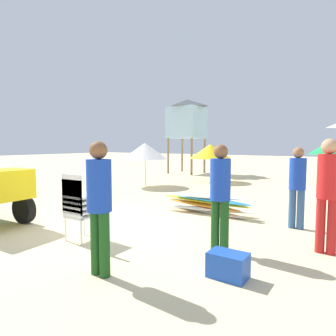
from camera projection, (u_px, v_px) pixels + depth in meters
name	position (u px, v px, depth m)	size (l,w,h in m)	color
ground	(89.00, 228.00, 6.02)	(80.00, 80.00, 0.00)	beige
stacked_plastic_chairs	(78.00, 202.00, 5.16)	(0.48, 0.48, 1.20)	white
surfboard_pile	(206.00, 204.00, 7.30)	(2.60, 0.76, 0.48)	white
lifeguard_near_left	(297.00, 182.00, 5.93)	(0.32, 0.32, 1.65)	#33598C
lifeguard_near_center	(220.00, 190.00, 4.67)	(0.32, 0.32, 1.71)	#194C19
lifeguard_near_right	(99.00, 199.00, 3.79)	(0.32, 0.32, 1.75)	#194C19
lifeguard_far_right	(328.00, 188.00, 4.56)	(0.32, 0.32, 1.80)	red
lifeguard_tower	(187.00, 119.00, 17.20)	(1.98, 1.98, 4.29)	olive
beach_umbrella_left	(210.00, 151.00, 13.38)	(1.86, 1.86, 1.71)	beige
beach_umbrella_mid	(331.00, 147.00, 13.45)	(1.92, 1.92, 1.91)	beige
beach_umbrella_far	(145.00, 151.00, 11.93)	(1.87, 1.87, 1.76)	beige
cooler_box	(228.00, 265.00, 3.79)	(0.49, 0.33, 0.33)	blue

